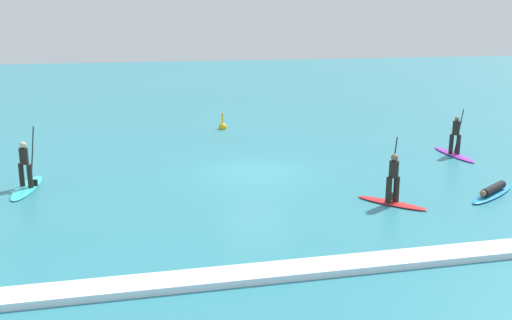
{
  "coord_description": "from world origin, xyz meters",
  "views": [
    {
      "loc": [
        -5.03,
        -22.17,
        6.25
      ],
      "look_at": [
        0.0,
        0.0,
        0.5
      ],
      "focal_mm": 40.05,
      "sensor_mm": 36.0,
      "label": 1
    }
  ],
  "objects_px": {
    "surfer_on_red_board": "(393,189)",
    "surfer_on_purple_board": "(455,145)",
    "surfer_on_teal_board": "(26,177)",
    "surfer_on_blue_board": "(492,192)",
    "marker_buoy": "(223,126)"
  },
  "relations": [
    {
      "from": "surfer_on_red_board",
      "to": "surfer_on_purple_board",
      "type": "distance_m",
      "value": 8.33
    },
    {
      "from": "surfer_on_red_board",
      "to": "surfer_on_teal_board",
      "type": "height_order",
      "value": "surfer_on_teal_board"
    },
    {
      "from": "surfer_on_blue_board",
      "to": "surfer_on_purple_board",
      "type": "bearing_deg",
      "value": -142.05
    },
    {
      "from": "surfer_on_teal_board",
      "to": "marker_buoy",
      "type": "distance_m",
      "value": 13.34
    },
    {
      "from": "surfer_on_blue_board",
      "to": "marker_buoy",
      "type": "distance_m",
      "value": 16.19
    },
    {
      "from": "surfer_on_blue_board",
      "to": "marker_buoy",
      "type": "bearing_deg",
      "value": -95.89
    },
    {
      "from": "surfer_on_blue_board",
      "to": "surfer_on_teal_board",
      "type": "bearing_deg",
      "value": -48.65
    },
    {
      "from": "surfer_on_purple_board",
      "to": "marker_buoy",
      "type": "height_order",
      "value": "surfer_on_purple_board"
    },
    {
      "from": "surfer_on_red_board",
      "to": "surfer_on_teal_board",
      "type": "xyz_separation_m",
      "value": [
        -12.47,
        4.68,
        -0.09
      ]
    },
    {
      "from": "surfer_on_red_board",
      "to": "marker_buoy",
      "type": "height_order",
      "value": "surfer_on_red_board"
    },
    {
      "from": "surfer_on_red_board",
      "to": "surfer_on_blue_board",
      "type": "xyz_separation_m",
      "value": [
        3.94,
        0.07,
        -0.39
      ]
    },
    {
      "from": "surfer_on_red_board",
      "to": "surfer_on_blue_board",
      "type": "height_order",
      "value": "surfer_on_red_board"
    },
    {
      "from": "surfer_on_teal_board",
      "to": "surfer_on_blue_board",
      "type": "xyz_separation_m",
      "value": [
        16.4,
        -4.61,
        -0.3
      ]
    },
    {
      "from": "surfer_on_blue_board",
      "to": "surfer_on_red_board",
      "type": "bearing_deg",
      "value": -31.91
    },
    {
      "from": "surfer_on_teal_board",
      "to": "surfer_on_blue_board",
      "type": "height_order",
      "value": "surfer_on_teal_board"
    }
  ]
}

